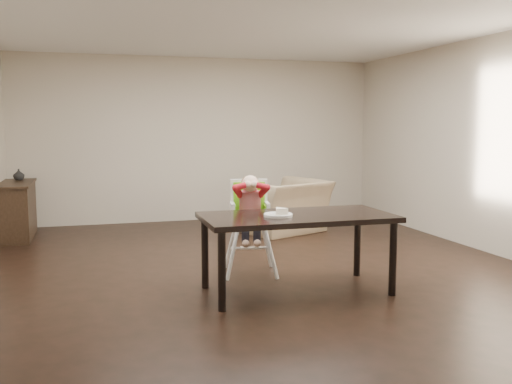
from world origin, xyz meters
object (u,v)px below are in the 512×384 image
high_chair (250,204)px  sideboard (18,210)px  armchair (283,197)px  dining_table (297,223)px

high_chair → sideboard: size_ratio=0.84×
high_chair → armchair: size_ratio=0.89×
sideboard → dining_table: bearing=-51.3°
dining_table → sideboard: size_ratio=1.43×
high_chair → armchair: (1.11, 2.14, -0.23)m
dining_table → sideboard: bearing=128.7°
dining_table → armchair: armchair is taller
dining_table → armchair: 3.08m
armchair → sideboard: armchair is taller
dining_table → high_chair: high_chair is taller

